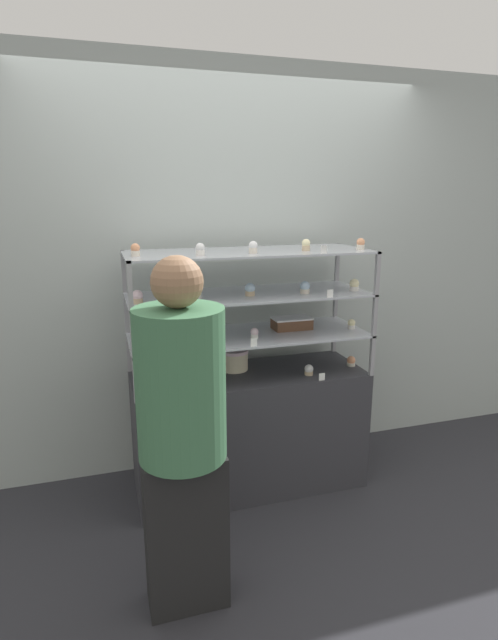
# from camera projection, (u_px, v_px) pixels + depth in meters

# --- Properties ---
(ground_plane) EXTENTS (20.00, 20.00, 0.00)m
(ground_plane) POSITION_uv_depth(u_px,v_px,m) (249.00, 482.00, 3.20)
(ground_plane) COLOR #2D2D33
(back_wall) EXTENTS (8.00, 0.05, 2.60)m
(back_wall) POSITION_uv_depth(u_px,v_px,m) (231.00, 272.00, 3.26)
(back_wall) COLOR #A8B2AD
(back_wall) RESTS_ON ground_plane
(display_base) EXTENTS (1.40, 0.52, 0.74)m
(display_base) POSITION_uv_depth(u_px,v_px,m) (249.00, 429.00, 3.11)
(display_base) COLOR #333338
(display_base) RESTS_ON ground_plane
(display_riser_lower) EXTENTS (1.40, 0.52, 0.25)m
(display_riser_lower) POSITION_uv_depth(u_px,v_px,m) (249.00, 336.00, 2.96)
(display_riser_lower) COLOR #99999E
(display_riser_lower) RESTS_ON display_base
(display_riser_middle) EXTENTS (1.40, 0.52, 0.25)m
(display_riser_middle) POSITION_uv_depth(u_px,v_px,m) (249.00, 296.00, 2.90)
(display_riser_middle) COLOR #99999E
(display_riser_middle) RESTS_ON display_riser_lower
(display_riser_upper) EXTENTS (1.40, 0.52, 0.25)m
(display_riser_upper) POSITION_uv_depth(u_px,v_px,m) (249.00, 253.00, 2.84)
(display_riser_upper) COLOR #99999E
(display_riser_upper) RESTS_ON display_riser_middle
(layer_cake_centerpiece) EXTENTS (0.18, 0.18, 0.13)m
(layer_cake_centerpiece) POSITION_uv_depth(u_px,v_px,m) (234.00, 359.00, 3.07)
(layer_cake_centerpiece) COLOR beige
(layer_cake_centerpiece) RESTS_ON display_base
(sheet_cake_frosted) EXTENTS (0.24, 0.13, 0.07)m
(sheet_cake_frosted) POSITION_uv_depth(u_px,v_px,m) (292.00, 323.00, 3.06)
(sheet_cake_frosted) COLOR brown
(sheet_cake_frosted) RESTS_ON display_riser_lower
(cupcake_0) EXTENTS (0.05, 0.05, 0.06)m
(cupcake_0) POSITION_uv_depth(u_px,v_px,m) (140.00, 385.00, 2.75)
(cupcake_0) COLOR white
(cupcake_0) RESTS_ON display_base
(cupcake_1) EXTENTS (0.05, 0.05, 0.06)m
(cupcake_1) POSITION_uv_depth(u_px,v_px,m) (201.00, 378.00, 2.85)
(cupcake_1) COLOR #CCB28C
(cupcake_1) RESTS_ON display_base
(cupcake_2) EXTENTS (0.05, 0.05, 0.06)m
(cupcake_2) POSITION_uv_depth(u_px,v_px,m) (309.00, 370.00, 2.98)
(cupcake_2) COLOR #CCB28C
(cupcake_2) RESTS_ON display_base
(cupcake_3) EXTENTS (0.05, 0.05, 0.06)m
(cupcake_3) POSITION_uv_depth(u_px,v_px,m) (351.00, 361.00, 3.14)
(cupcake_3) COLOR beige
(cupcake_3) RESTS_ON display_base
(price_tag_0) EXTENTS (0.04, 0.00, 0.04)m
(price_tag_0) POSITION_uv_depth(u_px,v_px,m) (322.00, 377.00, 2.89)
(price_tag_0) COLOR white
(price_tag_0) RESTS_ON display_base
(cupcake_4) EXTENTS (0.05, 0.05, 0.06)m
(cupcake_4) POSITION_uv_depth(u_px,v_px,m) (137.00, 343.00, 2.68)
(cupcake_4) COLOR #CCB28C
(cupcake_4) RESTS_ON display_riser_lower
(cupcake_5) EXTENTS (0.05, 0.05, 0.06)m
(cupcake_5) POSITION_uv_depth(u_px,v_px,m) (254.00, 333.00, 2.87)
(cupcake_5) COLOR white
(cupcake_5) RESTS_ON display_riser_lower
(cupcake_6) EXTENTS (0.05, 0.05, 0.06)m
(cupcake_6) POSITION_uv_depth(u_px,v_px,m) (351.00, 324.00, 3.07)
(cupcake_6) COLOR white
(cupcake_6) RESTS_ON display_riser_lower
(price_tag_1) EXTENTS (0.04, 0.00, 0.04)m
(price_tag_1) POSITION_uv_depth(u_px,v_px,m) (254.00, 342.00, 2.71)
(price_tag_1) COLOR white
(price_tag_1) RESTS_ON display_riser_lower
(cupcake_7) EXTENTS (0.06, 0.06, 0.07)m
(cupcake_7) POSITION_uv_depth(u_px,v_px,m) (138.00, 297.00, 2.63)
(cupcake_7) COLOR #CCB28C
(cupcake_7) RESTS_ON display_riser_middle
(cupcake_8) EXTENTS (0.06, 0.06, 0.07)m
(cupcake_8) POSITION_uv_depth(u_px,v_px,m) (197.00, 292.00, 2.75)
(cupcake_8) COLOR white
(cupcake_8) RESTS_ON display_riser_middle
(cupcake_9) EXTENTS (0.06, 0.06, 0.07)m
(cupcake_9) POSITION_uv_depth(u_px,v_px,m) (250.00, 290.00, 2.83)
(cupcake_9) COLOR #CCB28C
(cupcake_9) RESTS_ON display_riser_middle
(cupcake_10) EXTENTS (0.06, 0.06, 0.07)m
(cupcake_10) POSITION_uv_depth(u_px,v_px,m) (305.00, 288.00, 2.89)
(cupcake_10) COLOR beige
(cupcake_10) RESTS_ON display_riser_middle
(cupcake_11) EXTENTS (0.06, 0.06, 0.07)m
(cupcake_11) POSITION_uv_depth(u_px,v_px,m) (354.00, 285.00, 2.97)
(cupcake_11) COLOR white
(cupcake_11) RESTS_ON display_riser_middle
(price_tag_2) EXTENTS (0.04, 0.00, 0.04)m
(price_tag_2) POSITION_uv_depth(u_px,v_px,m) (330.00, 293.00, 2.78)
(price_tag_2) COLOR white
(price_tag_2) RESTS_ON display_riser_middle
(cupcake_12) EXTENTS (0.05, 0.05, 0.07)m
(cupcake_12) POSITION_uv_depth(u_px,v_px,m) (135.00, 250.00, 2.59)
(cupcake_12) COLOR beige
(cupcake_12) RESTS_ON display_riser_upper
(cupcake_13) EXTENTS (0.05, 0.05, 0.07)m
(cupcake_13) POSITION_uv_depth(u_px,v_px,m) (200.00, 249.00, 2.61)
(cupcake_13) COLOR white
(cupcake_13) RESTS_ON display_riser_upper
(cupcake_14) EXTENTS (0.05, 0.05, 0.07)m
(cupcake_14) POSITION_uv_depth(u_px,v_px,m) (253.00, 247.00, 2.72)
(cupcake_14) COLOR beige
(cupcake_14) RESTS_ON display_riser_upper
(cupcake_15) EXTENTS (0.05, 0.05, 0.07)m
(cupcake_15) POSITION_uv_depth(u_px,v_px,m) (306.00, 245.00, 2.84)
(cupcake_15) COLOR #CCB28C
(cupcake_15) RESTS_ON display_riser_upper
(cupcake_16) EXTENTS (0.05, 0.05, 0.07)m
(cupcake_16) POSITION_uv_depth(u_px,v_px,m) (361.00, 244.00, 2.90)
(cupcake_16) COLOR beige
(cupcake_16) RESTS_ON display_riser_upper
(price_tag_3) EXTENTS (0.04, 0.00, 0.04)m
(price_tag_3) POSITION_uv_depth(u_px,v_px,m) (324.00, 250.00, 2.71)
(price_tag_3) COLOR white
(price_tag_3) RESTS_ON display_riser_upper
(customer_figure) EXTENTS (0.37, 0.37, 1.57)m
(customer_figure) POSITION_uv_depth(u_px,v_px,m) (182.00, 432.00, 2.07)
(customer_figure) COLOR black
(customer_figure) RESTS_ON ground_plane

